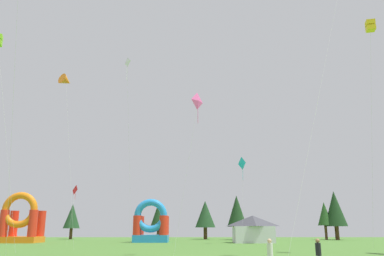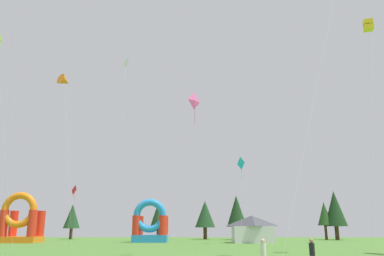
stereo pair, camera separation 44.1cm
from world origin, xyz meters
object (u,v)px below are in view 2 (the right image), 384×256
at_px(kite_yellow_box, 370,26).
at_px(inflatable_blue_arch, 152,227).
at_px(kite_white_diamond, 127,65).
at_px(kite_pink_diamond, 197,102).
at_px(person_near_camera, 314,252).
at_px(kite_orange_delta, 66,81).
at_px(festival_tent, 254,229).
at_px(kite_cyan_diamond, 244,164).
at_px(inflatable_orange_dome, 23,223).
at_px(person_left_edge, 265,253).
at_px(kite_red_diamond, 77,191).

relative_size(kite_yellow_box, inflatable_blue_arch, 3.45).
bearing_deg(inflatable_blue_arch, kite_white_diamond, -99.80).
bearing_deg(kite_pink_diamond, person_near_camera, -62.42).
height_order(kite_yellow_box, inflatable_blue_arch, kite_yellow_box).
distance_m(kite_orange_delta, festival_tent, 33.04).
height_order(kite_pink_diamond, kite_cyan_diamond, kite_pink_diamond).
relative_size(inflatable_orange_dome, festival_tent, 1.27).
relative_size(kite_pink_diamond, inflatable_blue_arch, 2.11).
distance_m(inflatable_orange_dome, inflatable_blue_arch, 18.75).
distance_m(person_near_camera, inflatable_orange_dome, 48.41).
xyz_separation_m(kite_yellow_box, person_left_edge, (-13.62, -13.94, -20.13)).
height_order(kite_pink_diamond, kite_red_diamond, kite_pink_diamond).
bearing_deg(kite_orange_delta, kite_yellow_box, -18.90).
height_order(kite_pink_diamond, kite_orange_delta, kite_orange_delta).
bearing_deg(kite_white_diamond, kite_pink_diamond, -58.24).
distance_m(kite_red_diamond, person_left_edge, 39.39).
xyz_separation_m(person_near_camera, inflatable_orange_dome, (-31.00, 37.14, 1.77)).
height_order(kite_orange_delta, kite_red_diamond, kite_orange_delta).
distance_m(kite_pink_diamond, person_near_camera, 17.12).
xyz_separation_m(kite_white_diamond, kite_red_diamond, (-7.50, 7.46, -15.41)).
xyz_separation_m(inflatable_orange_dome, inflatable_blue_arch, (18.65, 1.84, -0.50)).
relative_size(kite_cyan_diamond, kite_orange_delta, 0.56).
relative_size(kite_white_diamond, inflatable_orange_dome, 3.25).
height_order(inflatable_orange_dome, inflatable_blue_arch, inflatable_orange_dome).
relative_size(kite_yellow_box, inflatable_orange_dome, 3.04).
bearing_deg(person_near_camera, inflatable_orange_dome, 65.02).
height_order(kite_yellow_box, inflatable_orange_dome, kite_yellow_box).
bearing_deg(festival_tent, kite_pink_diamond, -107.91).
bearing_deg(kite_cyan_diamond, kite_white_diamond, -153.27).
height_order(kite_orange_delta, festival_tent, kite_orange_delta).
distance_m(kite_yellow_box, kite_red_diamond, 41.10).
bearing_deg(kite_orange_delta, kite_cyan_diamond, 21.04).
bearing_deg(kite_cyan_diamond, festival_tent, 67.07).
bearing_deg(kite_cyan_diamond, person_near_camera, -91.67).
relative_size(kite_pink_diamond, kite_red_diamond, 1.76).
xyz_separation_m(kite_cyan_diamond, person_near_camera, (-0.97, -33.34, -9.82)).
height_order(kite_yellow_box, person_near_camera, kite_yellow_box).
relative_size(kite_orange_delta, person_near_camera, 12.67).
bearing_deg(kite_orange_delta, inflatable_blue_arch, 56.35).
relative_size(kite_yellow_box, festival_tent, 3.87).
bearing_deg(festival_tent, kite_white_diamond, -145.60).
bearing_deg(person_near_camera, inflatable_blue_arch, 42.74).
relative_size(kite_orange_delta, kite_red_diamond, 2.74).
distance_m(kite_yellow_box, person_left_edge, 28.02).
distance_m(kite_yellow_box, inflatable_orange_dome, 51.72).
height_order(kite_pink_diamond, kite_white_diamond, kite_white_diamond).
height_order(kite_white_diamond, kite_red_diamond, kite_white_diamond).
distance_m(kite_white_diamond, festival_tent, 29.35).
height_order(person_left_edge, inflatable_blue_arch, inflatable_blue_arch).
height_order(kite_yellow_box, kite_red_diamond, kite_yellow_box).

